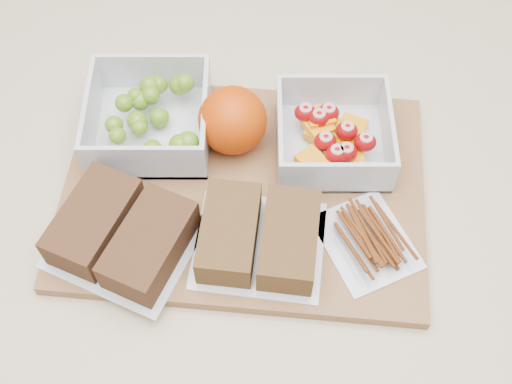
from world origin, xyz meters
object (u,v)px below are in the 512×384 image
(pretzel_bag, at_px, (368,237))
(sandwich_bag_center, at_px, (259,237))
(cutting_board, at_px, (244,190))
(grape_container, at_px, (152,117))
(orange, at_px, (233,120))
(sandwich_bag_left, at_px, (122,233))
(fruit_container, at_px, (333,137))

(pretzel_bag, bearing_deg, sandwich_bag_center, -178.09)
(pretzel_bag, bearing_deg, cutting_board, 151.59)
(grape_container, bearing_deg, orange, -9.98)
(sandwich_bag_left, bearing_deg, cutting_board, 29.77)
(cutting_board, height_order, fruit_container, fruit_container)
(grape_container, xyz_separation_m, orange, (0.10, -0.02, 0.02))
(sandwich_bag_center, bearing_deg, orange, 102.22)
(grape_container, distance_m, orange, 0.10)
(orange, xyz_separation_m, sandwich_bag_left, (-0.12, -0.14, -0.02))
(fruit_container, bearing_deg, grape_container, 173.06)
(grape_container, distance_m, fruit_container, 0.22)
(fruit_container, relative_size, orange, 1.63)
(cutting_board, relative_size, grape_container, 2.93)
(sandwich_bag_left, bearing_deg, pretzel_bag, 0.14)
(cutting_board, bearing_deg, sandwich_bag_center, -71.64)
(cutting_board, distance_m, sandwich_bag_left, 0.15)
(cutting_board, height_order, sandwich_bag_center, sandwich_bag_center)
(cutting_board, distance_m, grape_container, 0.14)
(fruit_container, bearing_deg, orange, 175.61)
(grape_container, bearing_deg, fruit_container, -6.94)
(orange, bearing_deg, pretzel_bag, -42.89)
(fruit_container, distance_m, orange, 0.12)
(sandwich_bag_center, bearing_deg, cutting_board, 102.99)
(cutting_board, distance_m, fruit_container, 0.12)
(orange, relative_size, sandwich_bag_center, 0.52)
(grape_container, bearing_deg, sandwich_bag_left, -97.01)
(pretzel_bag, bearing_deg, sandwich_bag_left, -179.86)
(orange, relative_size, pretzel_bag, 0.60)
(fruit_container, distance_m, sandwich_bag_center, 0.16)
(cutting_board, xyz_separation_m, fruit_container, (0.11, 0.06, 0.03))
(sandwich_bag_center, bearing_deg, grape_container, 128.84)
(sandwich_bag_left, relative_size, sandwich_bag_center, 1.22)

